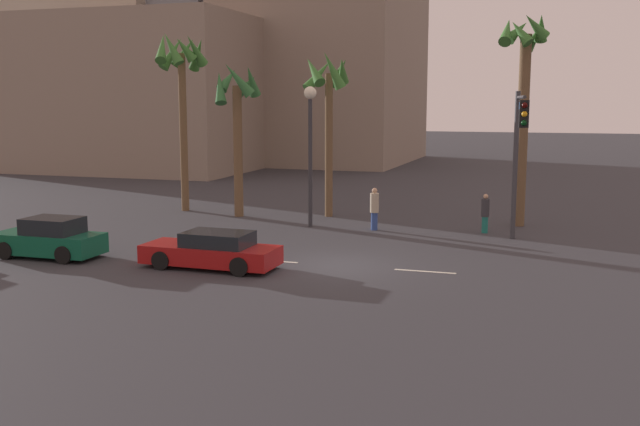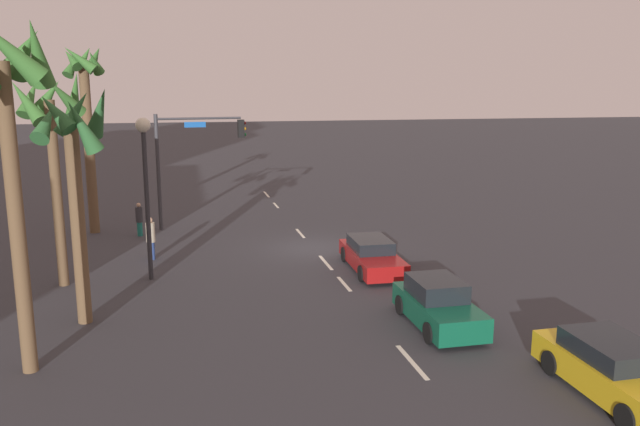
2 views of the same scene
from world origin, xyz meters
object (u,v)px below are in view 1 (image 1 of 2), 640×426
Objects in this scene: building_2 at (326,36)px; car_1 at (49,239)px; palm_tree_2 at (328,93)px; building_1 at (135,94)px; palm_tree_3 at (524,78)px; palm_tree_1 at (237,106)px; car_0 at (212,251)px; streetlamp at (310,129)px; palm_tree_0 at (181,71)px; traffic_signal at (518,142)px; building_3 at (106,16)px; pedestrian_0 at (485,213)px; pedestrian_1 at (374,208)px.

car_1 is at bearing -84.70° from building_2.
building_1 is at bearing 138.22° from palm_tree_2.
palm_tree_1 is at bearing -174.51° from palm_tree_3.
car_0 is 0.76× the size of streetlamp.
palm_tree_0 is at bearing 121.26° from car_0.
traffic_signal is 10.54m from palm_tree_2.
traffic_signal is at bearing -41.05° from building_3.
traffic_signal is 13.81m from palm_tree_1.
car_0 is 15.10m from palm_tree_0.
car_1 is 0.19× the size of building_1.
traffic_signal is 0.96× the size of streetlamp.
palm_tree_3 reaches higher than palm_tree_2.
car_1 is 0.66× the size of traffic_signal.
car_0 is at bearing -130.90° from pedestrian_0.
building_2 reaches higher than pedestrian_1.
building_3 is (-34.43, 47.34, 13.82)m from car_0.
streetlamp is 4.75m from palm_tree_1.
building_3 is at bearing 120.54° from car_1.
building_3 is at bearing 138.53° from pedestrian_0.
traffic_signal is 0.64× the size of palm_tree_3.
pedestrian_1 is 8.61m from palm_tree_1.
building_2 is at bearing 41.76° from building_1.
car_1 is 2.14× the size of pedestrian_1.
building_3 reaches higher than pedestrian_0.
car_0 is 9.59m from streetlamp.
pedestrian_1 is 38.56m from building_2.
palm_tree_2 is at bearing -43.89° from building_3.
car_1 is 36.54m from building_1.
building_3 is (-42.73, 37.77, 13.52)m from pedestrian_0.
streetlamp reaches higher than car_1.
streetlamp is (0.66, 8.79, 3.78)m from car_0.
palm_tree_3 is at bearing 90.77° from traffic_signal.
palm_tree_1 is (-13.26, 3.63, 1.28)m from traffic_signal.
palm_tree_0 is 4.01m from palm_tree_1.
palm_tree_1 is at bearing 75.49° from car_1.
streetlamp is 3.57m from palm_tree_2.
palm_tree_0 is at bearing 159.67° from streetlamp.
pedestrian_1 is at bearing -43.91° from building_3.
car_1 is 45.26m from building_2.
palm_tree_1 reaches higher than pedestrian_1.
building_2 is at bearing 93.68° from palm_tree_0.
palm_tree_1 is (-3.61, 10.61, 4.77)m from car_0.
pedestrian_0 is (7.63, 0.78, -3.49)m from streetlamp.
pedestrian_0 reaches higher than car_1.
palm_tree_2 reaches higher than palm_tree_1.
palm_tree_2 is 9.05m from palm_tree_3.
car_1 is 13.47m from pedestrian_1.
pedestrian_1 is 0.09× the size of building_1.
pedestrian_0 is 0.19× the size of palm_tree_0.
palm_tree_3 is at bearing 19.12° from streetlamp.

